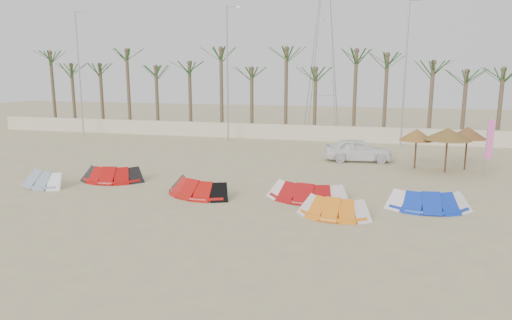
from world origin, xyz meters
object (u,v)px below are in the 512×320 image
(kite_red_mid, at_px, (199,186))
(kite_orange, at_px, (334,205))
(kite_red_left, at_px, (115,173))
(parasol_right, at_px, (448,134))
(kite_red_right, at_px, (308,190))
(car, at_px, (358,150))
(parasol_mid, at_px, (468,133))
(kite_grey, at_px, (45,177))
(parasol_left, at_px, (417,135))
(kite_blue, at_px, (428,199))

(kite_red_mid, relative_size, kite_orange, 1.24)
(kite_red_left, relative_size, parasol_right, 1.29)
(kite_red_right, relative_size, car, 0.87)
(parasol_right, distance_m, car, 5.73)
(car, bearing_deg, kite_red_mid, 137.57)
(kite_red_mid, height_order, car, car)
(parasol_mid, xyz_separation_m, parasol_right, (-1.24, -0.97, 0.01))
(kite_orange, bearing_deg, kite_red_left, 165.17)
(kite_grey, xyz_separation_m, parasol_right, (20.69, 8.39, 1.85))
(kite_red_mid, bearing_deg, parasol_left, 39.50)
(kite_red_right, height_order, parasol_mid, parasol_mid)
(kite_grey, xyz_separation_m, kite_orange, (15.04, -1.42, 0.00))
(kite_blue, bearing_deg, parasol_right, 77.07)
(kite_red_right, xyz_separation_m, parasol_mid, (8.28, 8.55, 1.83))
(parasol_left, relative_size, parasol_right, 0.91)
(kite_orange, height_order, kite_blue, same)
(kite_orange, distance_m, parasol_left, 11.27)
(kite_red_right, bearing_deg, kite_orange, -58.04)
(kite_red_right, xyz_separation_m, parasol_left, (5.39, 8.17, 1.66))
(parasol_right, bearing_deg, kite_orange, -119.91)
(kite_red_right, relative_size, parasol_mid, 1.45)
(kite_red_left, distance_m, kite_red_right, 10.70)
(parasol_mid, bearing_deg, kite_orange, -122.56)
(kite_grey, height_order, kite_blue, same)
(car, bearing_deg, kite_blue, -169.17)
(kite_red_mid, height_order, parasol_mid, parasol_mid)
(kite_orange, height_order, parasol_right, parasol_right)
(kite_orange, bearing_deg, parasol_left, 68.99)
(parasol_mid, bearing_deg, kite_red_mid, -145.97)
(kite_blue, distance_m, car, 10.46)
(parasol_left, bearing_deg, parasol_right, -19.92)
(kite_red_left, relative_size, kite_orange, 1.11)
(kite_blue, relative_size, parasol_left, 1.43)
(kite_orange, distance_m, parasol_mid, 12.92)
(kite_grey, distance_m, kite_orange, 15.11)
(kite_red_right, bearing_deg, kite_red_mid, -173.98)
(kite_red_left, distance_m, kite_blue, 15.95)
(kite_grey, bearing_deg, kite_red_right, 3.42)
(kite_red_left, bearing_deg, parasol_right, 20.51)
(parasol_mid, bearing_deg, kite_grey, -156.88)
(parasol_left, xyz_separation_m, parasol_right, (1.65, -0.60, 0.18))
(kite_red_mid, height_order, kite_blue, same)
(kite_grey, distance_m, kite_red_right, 13.67)
(kite_red_left, xyz_separation_m, kite_orange, (12.05, -3.19, -0.00))
(kite_red_mid, xyz_separation_m, parasol_left, (10.58, 8.72, 1.66))
(kite_red_left, height_order, kite_red_mid, same)
(kite_blue, xyz_separation_m, parasol_mid, (3.03, 8.75, 1.83))
(parasol_left, bearing_deg, car, 156.04)
(kite_red_mid, bearing_deg, car, 55.21)
(kite_red_right, bearing_deg, parasol_left, 56.58)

